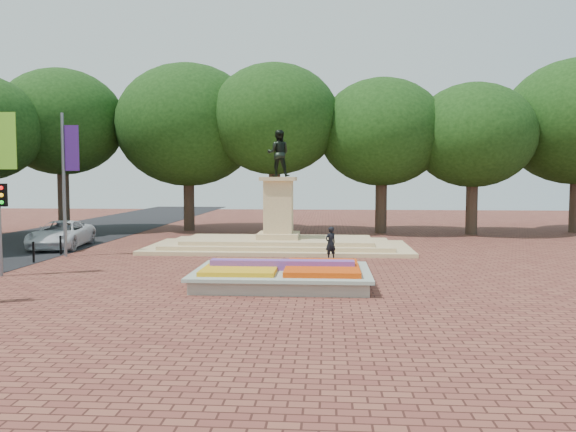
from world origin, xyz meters
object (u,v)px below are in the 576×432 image
object	(u,v)px
monument	(279,233)
pedestrian	(331,243)
flower_bed	(283,275)
van	(61,234)

from	to	relation	value
monument	pedestrian	size ratio (longest dim) A/B	8.91
flower_bed	monument	world-z (taller)	monument
monument	van	xyz separation A→B (m)	(-12.00, -0.24, -0.14)
pedestrian	van	bearing A→B (deg)	-47.77
flower_bed	van	bearing A→B (deg)	143.16
van	pedestrian	size ratio (longest dim) A/B	3.39
flower_bed	pedestrian	xyz separation A→B (m)	(1.75, 6.31, 0.41)
van	pedestrian	distance (m)	15.18
flower_bed	monument	size ratio (longest dim) A/B	0.45
flower_bed	pedestrian	distance (m)	6.56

